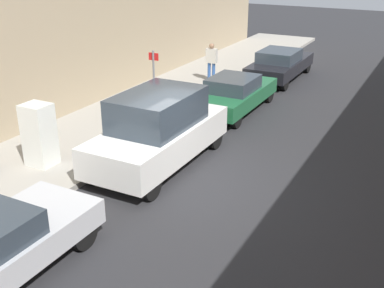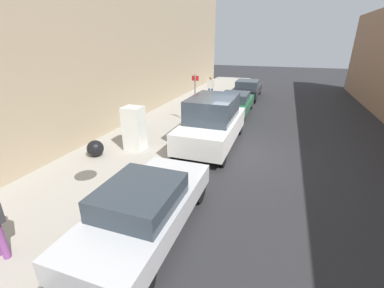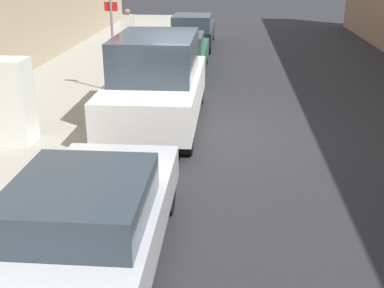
# 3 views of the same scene
# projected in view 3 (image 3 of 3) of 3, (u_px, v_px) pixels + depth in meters

# --- Properties ---
(ground_plane) EXTENTS (80.00, 80.00, 0.00)m
(ground_plane) POSITION_uv_depth(u_px,v_px,m) (204.00, 133.00, 11.16)
(ground_plane) COLOR #28282B
(sidewalk_slab) EXTENTS (3.95, 44.00, 0.16)m
(sidewalk_slab) POSITION_uv_depth(u_px,v_px,m) (27.00, 125.00, 11.44)
(sidewalk_slab) COLOR #9E998E
(sidewalk_slab) RESTS_ON ground
(discarded_refrigerator) EXTENTS (0.75, 0.67, 1.76)m
(discarded_refrigerator) POSITION_uv_depth(u_px,v_px,m) (12.00, 101.00, 9.91)
(discarded_refrigerator) COLOR silver
(discarded_refrigerator) RESTS_ON sidewalk_slab
(street_sign_post) EXTENTS (0.36, 0.07, 2.58)m
(street_sign_post) POSITION_uv_depth(u_px,v_px,m) (113.00, 41.00, 13.42)
(street_sign_post) COLOR slate
(street_sign_post) RESTS_ON sidewalk_slab
(fire_hydrant) EXTENTS (0.22, 0.22, 0.71)m
(fire_hydrant) POSITION_uv_depth(u_px,v_px,m) (128.00, 65.00, 15.63)
(fire_hydrant) COLOR gold
(fire_hydrant) RESTS_ON sidewalk_slab
(pedestrian_standing_near) EXTENTS (0.49, 0.23, 1.71)m
(pedestrian_standing_near) POSITION_uv_depth(u_px,v_px,m) (128.00, 27.00, 19.31)
(pedestrian_standing_near) COLOR #2D5193
(pedestrian_standing_near) RESTS_ON sidewalk_slab
(parked_sedan_silver) EXTENTS (1.81, 4.42, 1.40)m
(parked_sedan_silver) POSITION_uv_depth(u_px,v_px,m) (88.00, 223.00, 6.00)
(parked_sedan_silver) COLOR silver
(parked_sedan_silver) RESTS_ON ground
(parked_van_white) EXTENTS (2.04, 4.91, 2.15)m
(parked_van_white) POSITION_uv_depth(u_px,v_px,m) (157.00, 81.00, 11.38)
(parked_van_white) COLOR silver
(parked_van_white) RESTS_ON ground
(parked_sedan_green) EXTENTS (1.78, 4.49, 1.37)m
(parked_sedan_green) POSITION_uv_depth(u_px,v_px,m) (180.00, 53.00, 16.55)
(parked_sedan_green) COLOR #1E6038
(parked_sedan_green) RESTS_ON ground
(parked_sedan_dark) EXTENTS (1.87, 4.78, 1.40)m
(parked_sedan_dark) POSITION_uv_depth(u_px,v_px,m) (192.00, 30.00, 21.49)
(parked_sedan_dark) COLOR black
(parked_sedan_dark) RESTS_ON ground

